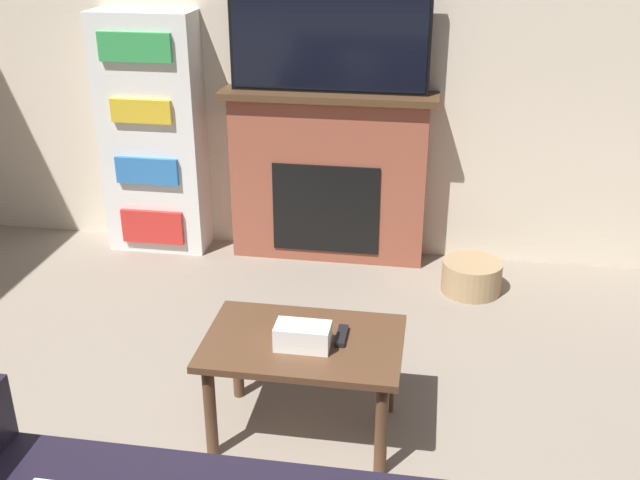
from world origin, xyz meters
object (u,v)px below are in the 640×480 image
object	(u,v)px
bookshelf	(152,135)
storage_basket	(472,276)
fireplace	(328,176)
coffee_table	(303,355)
tv	(329,34)

from	to	relation	value
bookshelf	storage_basket	size ratio (longest dim) A/B	4.36
fireplace	bookshelf	xyz separation A→B (m)	(-1.11, -0.02, 0.22)
coffee_table	bookshelf	size ratio (longest dim) A/B	0.54
bookshelf	storage_basket	world-z (taller)	bookshelf
bookshelf	coffee_table	bearing A→B (deg)	-53.84
fireplace	tv	distance (m)	0.86
fireplace	bookshelf	bearing A→B (deg)	-178.87
tv	coffee_table	bearing A→B (deg)	-84.60
tv	coffee_table	xyz separation A→B (m)	(0.17, -1.75, -1.01)
fireplace	bookshelf	world-z (taller)	bookshelf
bookshelf	storage_basket	distance (m)	2.15
tv	storage_basket	bearing A→B (deg)	-20.23
fireplace	storage_basket	distance (m)	1.06
coffee_table	bookshelf	distance (m)	2.20
storage_basket	coffee_table	bearing A→B (deg)	-117.33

